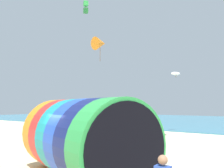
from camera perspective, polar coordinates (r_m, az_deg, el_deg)
name	(u,v)px	position (r m, az deg, el deg)	size (l,w,h in m)	color
giant_inflatable_tube	(82,138)	(10.02, -6.89, -12.23)	(6.74, 5.03, 3.10)	orange
kite_orange_delta	(100,43)	(20.56, -2.73, 9.24)	(1.28, 1.40, 2.08)	orange
kite_white_parafoil	(176,74)	(26.94, 14.36, 2.32)	(0.98, 1.16, 0.58)	white
kite_green_box	(86,7)	(19.39, -6.02, 17.07)	(0.46, 0.46, 0.93)	green
bystander_near_water	(80,132)	(18.73, -7.27, -10.84)	(0.42, 0.39, 1.71)	black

